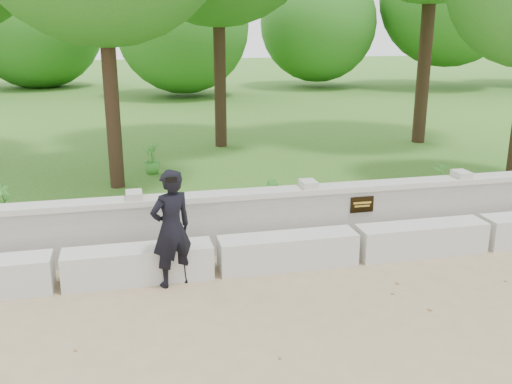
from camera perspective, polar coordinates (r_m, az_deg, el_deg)
ground at (r=6.70m, az=16.33°, el=-12.76°), size 80.00×80.00×0.00m
lawn at (r=19.52m, az=-3.89°, el=7.39°), size 40.00×22.00×0.25m
concrete_bench at (r=8.14m, az=10.02°, el=-5.21°), size 11.90×0.45×0.45m
parapet_wall at (r=8.67m, az=8.32°, el=-2.09°), size 12.50×0.35×0.90m
man_main at (r=7.16m, az=-8.47°, el=-3.62°), size 0.65×0.62×1.52m
shrub_a at (r=9.91m, az=-23.96°, el=-0.64°), size 0.34×0.34×0.55m
shrub_b at (r=9.21m, az=1.47°, el=-0.40°), size 0.28×0.33×0.55m
shrub_c at (r=10.23m, az=18.81°, el=0.64°), size 0.65×0.59×0.62m
shrub_d at (r=11.80m, az=-10.39°, el=3.25°), size 0.44×0.45×0.61m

